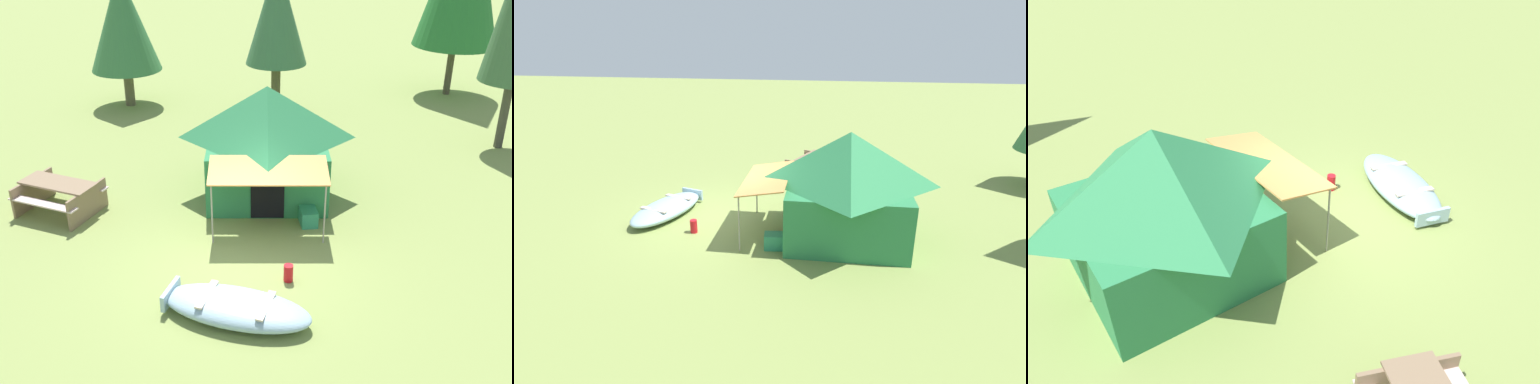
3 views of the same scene
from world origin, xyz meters
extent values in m
plane|color=olive|center=(0.00, 0.00, 0.00)|extent=(80.00, 80.00, 0.00)
ellipsoid|color=#96B6C4|center=(0.08, -1.73, 0.21)|extent=(2.92, 1.81, 0.42)
ellipsoid|color=#343F44|center=(0.08, -1.73, 0.24)|extent=(2.68, 1.62, 0.15)
cube|color=beige|center=(0.61, -1.88, 0.38)|extent=(0.36, 0.85, 0.04)
cube|color=beige|center=(-0.44, -1.58, 0.38)|extent=(0.36, 0.85, 0.04)
cube|color=#96B6C4|center=(-1.12, -1.39, 0.23)|extent=(0.27, 0.71, 0.32)
cube|color=#297945|center=(0.55, 3.30, 0.72)|extent=(2.89, 2.95, 1.44)
pyramid|color=#297945|center=(0.55, 3.30, 2.07)|extent=(3.12, 3.18, 1.27)
cube|color=black|center=(0.59, 1.85, 0.60)|extent=(0.76, 0.05, 1.15)
cube|color=#CA8C48|center=(0.60, 1.29, 1.49)|extent=(2.56, 1.21, 0.21)
cylinder|color=gray|center=(1.80, 0.83, 0.68)|extent=(0.04, 0.04, 1.37)
cylinder|color=gray|center=(-0.56, 0.77, 0.68)|extent=(0.04, 0.04, 1.37)
cube|color=#84694E|center=(-4.25, 2.07, 0.74)|extent=(1.90, 1.28, 0.04)
cube|color=beige|center=(-4.45, 1.53, 0.48)|extent=(1.74, 0.87, 0.04)
cube|color=beige|center=(-4.05, 2.60, 0.48)|extent=(1.74, 0.87, 0.04)
cube|color=#84694E|center=(-4.98, 2.34, 0.36)|extent=(0.55, 1.33, 0.72)
cube|color=#84694E|center=(-3.52, 1.79, 0.36)|extent=(0.55, 1.33, 0.72)
cube|color=#2D8A61|center=(1.51, 1.64, 0.19)|extent=(0.43, 0.56, 0.37)
cylinder|color=red|center=(1.02, -0.59, 0.17)|extent=(0.24, 0.24, 0.35)
cylinder|color=#49462C|center=(0.77, 9.06, 0.88)|extent=(0.30, 0.30, 1.76)
cone|color=#396B41|center=(0.77, 9.06, 3.39)|extent=(1.98, 1.98, 3.25)
cylinder|color=#49442F|center=(7.15, 11.61, 0.91)|extent=(0.25, 0.25, 1.81)
cylinder|color=brown|center=(-4.35, 9.97, 0.64)|extent=(0.34, 0.34, 1.28)
cone|color=#36713E|center=(-4.35, 9.97, 2.91)|extent=(2.39, 2.39, 3.28)
cylinder|color=#434235|center=(7.35, 6.41, 1.00)|extent=(0.25, 0.25, 2.00)
camera|label=1|loc=(0.68, -10.13, 6.71)|focal=41.82mm
camera|label=2|loc=(10.45, 3.10, 4.81)|focal=29.40mm
camera|label=3|loc=(-5.92, 5.29, 5.91)|focal=34.57mm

